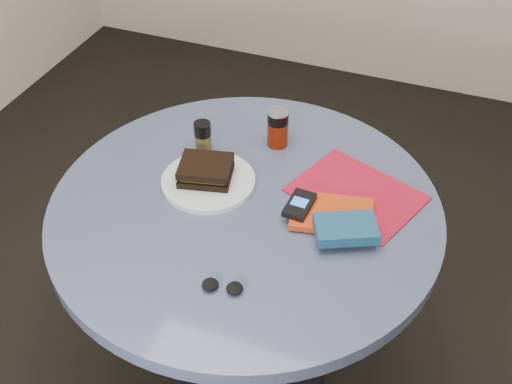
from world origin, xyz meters
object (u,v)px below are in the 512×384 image
(plate, at_px, (208,181))
(sandwich, at_px, (206,170))
(pepper_grinder, at_px, (203,139))
(magazine, at_px, (356,194))
(mp3_player, at_px, (299,205))
(red_book, at_px, (332,214))
(headphones, at_px, (222,287))
(soda_can, at_px, (278,128))
(table, at_px, (246,249))
(novel, at_px, (346,229))

(plate, distance_m, sandwich, 0.03)
(sandwich, bearing_deg, pepper_grinder, 117.41)
(magazine, bearing_deg, mp3_player, -112.78)
(red_book, xyz_separation_m, headphones, (-0.16, -0.31, -0.00))
(red_book, bearing_deg, soda_can, 122.09)
(table, distance_m, headphones, 0.33)
(soda_can, xyz_separation_m, magazine, (0.26, -0.13, -0.05))
(magazine, bearing_deg, plate, -144.84)
(novel, bearing_deg, magazine, 69.54)
(headphones, bearing_deg, table, 101.59)
(pepper_grinder, bearing_deg, novel, -22.13)
(sandwich, xyz_separation_m, headphones, (0.18, -0.33, -0.03))
(pepper_grinder, xyz_separation_m, red_book, (0.40, -0.12, -0.04))
(table, xyz_separation_m, sandwich, (-0.13, 0.05, 0.20))
(soda_can, bearing_deg, sandwich, -118.17)
(table, relative_size, magazine, 3.23)
(magazine, bearing_deg, red_book, -87.20)
(red_book, bearing_deg, sandwich, 165.89)
(headphones, bearing_deg, soda_can, 96.75)
(plate, xyz_separation_m, novel, (0.39, -0.07, 0.03))
(novel, relative_size, mp3_player, 1.42)
(mp3_player, bearing_deg, plate, 174.21)
(sandwich, bearing_deg, soda_can, 61.83)
(novel, bearing_deg, plate, 144.03)
(red_book, bearing_deg, pepper_grinder, 151.80)
(red_book, bearing_deg, plate, 166.59)
(plate, bearing_deg, magazine, 14.25)
(table, distance_m, magazine, 0.33)
(magazine, height_order, mp3_player, mp3_player)
(headphones, bearing_deg, novel, 49.36)
(headphones, bearing_deg, sandwich, 119.61)
(sandwich, relative_size, soda_can, 1.40)
(plate, distance_m, headphones, 0.37)
(magazine, distance_m, mp3_player, 0.17)
(sandwich, bearing_deg, mp3_player, -6.58)
(plate, xyz_separation_m, magazine, (0.37, 0.10, -0.01))
(sandwich, bearing_deg, headphones, -60.39)
(soda_can, distance_m, pepper_grinder, 0.21)
(table, height_order, plate, plate)
(magazine, height_order, red_book, red_book)
(red_book, distance_m, mp3_player, 0.08)
(plate, bearing_deg, headphones, -61.12)
(sandwich, xyz_separation_m, magazine, (0.38, 0.09, -0.04))
(soda_can, xyz_separation_m, pepper_grinder, (-0.17, -0.12, -0.00))
(novel, height_order, headphones, novel)
(soda_can, height_order, headphones, soda_can)
(table, xyz_separation_m, soda_can, (-0.01, 0.27, 0.22))
(table, distance_m, soda_can, 0.35)
(sandwich, xyz_separation_m, novel, (0.40, -0.08, -0.00))
(plate, height_order, red_book, red_book)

